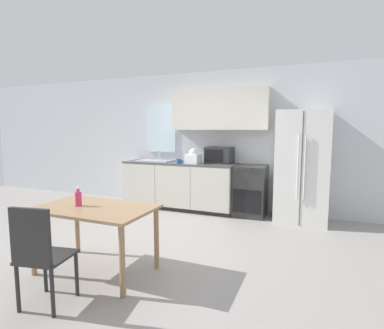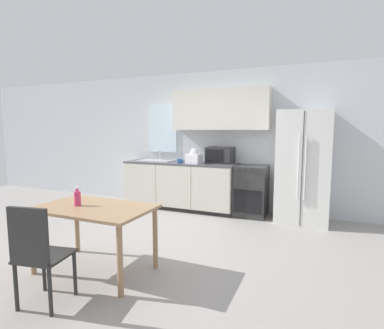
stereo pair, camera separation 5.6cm
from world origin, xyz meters
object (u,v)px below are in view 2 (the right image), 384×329
Objects in this scene: refrigerator at (303,167)px; dining_table at (94,215)px; microwave at (220,155)px; drink_bottle at (77,198)px; coffee_mug at (180,161)px; oven_range at (251,191)px; dining_chair_near at (37,250)px.

dining_table is at bearing -125.65° from refrigerator.
microwave is 3.07m from drink_bottle.
coffee_mug is 2.67m from drink_bottle.
oven_range is 3.19m from drink_bottle.
dining_chair_near is (-1.09, -3.60, 0.08)m from oven_range.
coffee_mug is 2.66m from dining_table.
coffee_mug reaches higher than oven_range.
dining_table is (0.21, -2.63, -0.34)m from coffee_mug.
drink_bottle is (-0.19, -0.03, 0.18)m from dining_table.
dining_chair_near is at bearing -85.87° from coffee_mug.
oven_range is 3.06m from dining_table.
refrigerator is at bearing 4.23° from coffee_mug.
microwave is at bearing 76.88° from drink_bottle.
dining_chair_near is 4.44× the size of drink_bottle.
drink_bottle is (-2.20, -2.83, -0.13)m from refrigerator.
dining_table is at bearing -85.48° from coffee_mug.
oven_range is 0.72× the size of dining_table.
dining_table is (-0.50, -2.95, -0.45)m from microwave.
drink_bottle is at bearing -127.88° from refrigerator.
drink_bottle reaches higher than dining_chair_near.
dining_table is 6.06× the size of drink_bottle.
dining_table is 0.77m from dining_chair_near.
coffee_mug is at bearing 84.28° from dining_chair_near.
dining_chair_near is 0.82m from drink_bottle.
refrigerator is 1.49× the size of dining_table.
oven_range is at bearing 68.34° from dining_table.
oven_range is 1.45m from coffee_mug.
dining_table is at bearing 82.93° from dining_chair_near.
coffee_mug is 0.14× the size of dining_chair_near.
refrigerator is at bearing 54.35° from dining_table.
refrigerator is at bearing 51.21° from dining_chair_near.
dining_chair_near reaches higher than oven_range.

